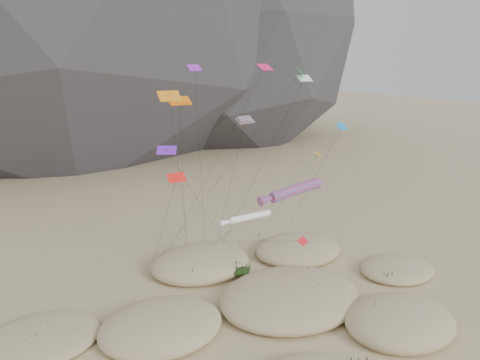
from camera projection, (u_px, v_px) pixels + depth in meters
name	position (u px, v px, depth m)	size (l,w,h in m)	color
ground	(298.00, 328.00, 48.26)	(500.00, 500.00, 0.00)	#CCB789
dunes	(255.00, 311.00, 50.15)	(53.10, 37.46, 3.48)	#CCB789
dune_grass	(264.00, 311.00, 50.00)	(42.09, 27.04, 1.53)	black
kite_stakes	(217.00, 246.00, 68.91)	(22.52, 4.62, 0.30)	#3F2D1E
rainbow_tube_kite	(293.00, 191.00, 54.09)	(9.30, 17.00, 13.14)	#FF2B1A
white_tube_kite	(247.00, 217.00, 50.88)	(5.95, 14.97, 10.81)	white
orange_parafoil	(180.00, 103.00, 52.65)	(5.17, 8.27, 22.84)	#D8660B
multi_parafoil	(245.00, 122.00, 55.86)	(4.66, 13.46, 20.32)	#E14517
delta_kites	(255.00, 124.00, 54.16)	(25.31, 21.23, 26.28)	#6621C1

